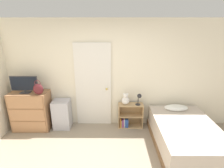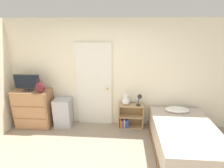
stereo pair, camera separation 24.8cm
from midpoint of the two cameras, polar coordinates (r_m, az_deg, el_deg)
The scene contains 10 objects.
wall_back at distance 4.15m, azimuth -3.93°, elevation 2.99°, with size 10.00×0.06×2.55m.
door_closed at distance 4.21m, azimuth -7.82°, elevation -0.61°, with size 0.85×0.09×2.03m.
dresser at distance 4.66m, azimuth -26.23°, elevation -7.84°, with size 0.85×0.46×0.93m.
tv at distance 4.43m, azimuth -28.22°, elevation -0.05°, with size 0.61×0.16×0.39m.
handbag at distance 4.20m, azimuth -24.52°, elevation -1.53°, with size 0.22×0.11×0.33m.
storage_bin at distance 4.48m, azimuth -17.54°, elevation -9.36°, with size 0.40×0.36×0.71m.
bookshelf at distance 4.38m, azimuth 3.79°, elevation -10.70°, with size 0.59×0.26×0.60m.
teddy_bear at distance 4.16m, azimuth 2.73°, elevation -5.11°, with size 0.18×0.18×0.28m.
desk_lamp at distance 4.11m, azimuth 7.16°, elevation -4.27°, with size 0.13×0.13×0.28m.
bed at distance 3.94m, azimuth 21.04°, elevation -15.40°, with size 1.21×1.81×0.63m.
Camera 1 is at (0.19, -2.00, 2.37)m, focal length 28.00 mm.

